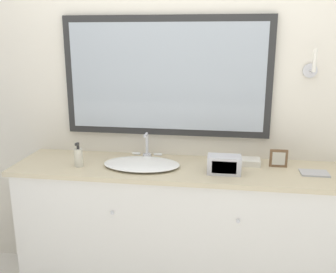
{
  "coord_description": "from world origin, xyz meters",
  "views": [
    {
      "loc": [
        0.26,
        -1.99,
        1.72
      ],
      "look_at": [
        -0.07,
        0.26,
        1.11
      ],
      "focal_mm": 40.0,
      "sensor_mm": 36.0,
      "label": 1
    }
  ],
  "objects_px": {
    "appliance_box": "(224,165)",
    "soap_bottle": "(79,157)",
    "picture_frame": "(279,158)",
    "sink_basin": "(142,163)"
  },
  "relations": [
    {
      "from": "sink_basin",
      "to": "soap_bottle",
      "type": "xyz_separation_m",
      "value": [
        -0.4,
        -0.06,
        0.04
      ]
    },
    {
      "from": "sink_basin",
      "to": "picture_frame",
      "type": "distance_m",
      "value": 0.88
    },
    {
      "from": "soap_bottle",
      "to": "picture_frame",
      "type": "xyz_separation_m",
      "value": [
        1.27,
        0.17,
        -0.01
      ]
    },
    {
      "from": "sink_basin",
      "to": "picture_frame",
      "type": "height_order",
      "value": "sink_basin"
    },
    {
      "from": "appliance_box",
      "to": "soap_bottle",
      "type": "bearing_deg",
      "value": -179.65
    },
    {
      "from": "appliance_box",
      "to": "picture_frame",
      "type": "xyz_separation_m",
      "value": [
        0.34,
        0.17,
        0.0
      ]
    },
    {
      "from": "soap_bottle",
      "to": "sink_basin",
      "type": "bearing_deg",
      "value": 8.52
    },
    {
      "from": "soap_bottle",
      "to": "picture_frame",
      "type": "relative_size",
      "value": 1.37
    },
    {
      "from": "soap_bottle",
      "to": "appliance_box",
      "type": "relative_size",
      "value": 0.78
    },
    {
      "from": "sink_basin",
      "to": "picture_frame",
      "type": "relative_size",
      "value": 4.25
    }
  ]
}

